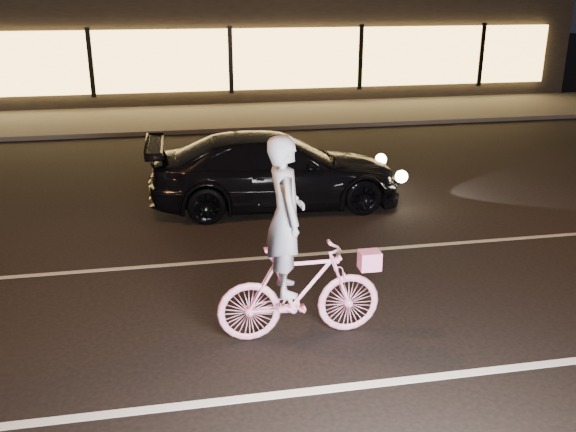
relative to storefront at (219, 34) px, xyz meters
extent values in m
plane|color=black|center=(0.00, -18.97, -2.15)|extent=(90.00, 90.00, 0.00)
cube|color=silver|center=(0.00, -20.47, -2.14)|extent=(60.00, 0.12, 0.01)
cube|color=gray|center=(0.00, -16.97, -2.14)|extent=(60.00, 0.10, 0.01)
cube|color=#383533|center=(0.00, -5.97, -2.09)|extent=(30.00, 4.00, 0.12)
cube|color=black|center=(0.00, 0.03, -0.15)|extent=(25.00, 8.00, 4.00)
cube|color=#FFBF59|center=(0.00, -4.07, -0.55)|extent=(23.00, 0.15, 2.00)
cube|color=black|center=(-4.50, -4.15, -0.55)|extent=(0.15, 0.08, 2.20)
cube|color=black|center=(0.00, -4.15, -0.55)|extent=(0.15, 0.08, 2.20)
cube|color=black|center=(4.50, -4.15, -0.55)|extent=(0.15, 0.08, 2.20)
cube|color=black|center=(9.00, -4.15, -0.55)|extent=(0.15, 0.08, 2.20)
imported|color=#FF3286|center=(-0.81, -19.34, -1.56)|extent=(1.96, 0.55, 1.18)
imported|color=white|center=(-0.98, -19.34, -0.61)|extent=(0.44, 0.67, 1.85)
cube|color=#DF4C9E|center=(0.03, -19.34, -1.23)|extent=(0.25, 0.20, 0.22)
imported|color=black|center=(-0.27, -14.49, -1.46)|extent=(4.76, 2.01, 1.37)
sphere|color=#FFF2BF|center=(2.01, -13.90, -1.52)|extent=(0.23, 0.23, 0.23)
sphere|color=#FFF2BF|center=(1.98, -15.16, -1.52)|extent=(0.23, 0.23, 0.23)
camera|label=1|loc=(-2.21, -25.95, 1.83)|focal=40.00mm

